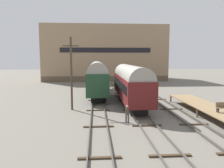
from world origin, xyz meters
TOP-DOWN VIEW (x-y plane):
  - ground_plane at (0.00, 0.00)m, footprint 200.00×200.00m
  - track_left at (-4.24, 0.00)m, footprint 2.60×60.00m
  - track_middle at (0.00, 0.00)m, footprint 2.60×60.00m
  - track_right at (4.24, 0.00)m, footprint 2.60×60.00m
  - train_car_maroon at (0.00, 6.40)m, footprint 2.94×15.36m
  - train_car_green at (-4.24, 13.87)m, footprint 2.99×17.07m
  - station_platform at (7.03, -0.53)m, footprint 2.95×15.93m
  - bench at (7.23, -2.48)m, footprint 1.40×0.40m
  - person_worker at (-1.60, -1.96)m, footprint 0.32×0.32m
  - utility_pole at (-7.22, 3.73)m, footprint 1.80×0.24m
  - warehouse_building at (-1.97, 40.86)m, footprint 32.58×13.61m

SIDE VIEW (x-z plane):
  - ground_plane at x=0.00m, z-range 0.00..0.00m
  - track_left at x=-4.24m, z-range 0.01..0.27m
  - track_middle at x=0.00m, z-range 0.01..0.27m
  - track_right at x=4.24m, z-range 0.01..0.27m
  - station_platform at x=7.03m, z-range 0.42..1.41m
  - person_worker at x=-1.60m, z-range 0.16..1.82m
  - bench at x=7.23m, z-range 1.02..1.93m
  - train_car_maroon at x=0.00m, z-range 0.34..5.37m
  - train_car_green at x=-4.24m, z-range 0.38..5.75m
  - utility_pole at x=-7.22m, z-range 0.16..8.45m
  - warehouse_building at x=-1.97m, z-range 0.00..14.58m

